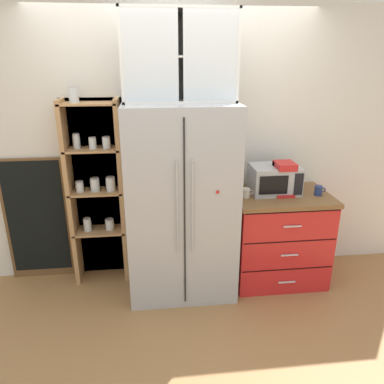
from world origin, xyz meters
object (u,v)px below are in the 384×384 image
(microwave, at_px, (274,179))
(chalkboard_menu, at_px, (37,220))
(mug_cream, at_px, (246,193))
(refrigerator, at_px, (181,202))
(bottle_clear, at_px, (283,183))
(mug_navy, at_px, (319,190))
(coffee_maker, at_px, (283,178))

(microwave, relative_size, chalkboard_menu, 0.36)
(mug_cream, relative_size, chalkboard_menu, 0.09)
(refrigerator, bearing_deg, mug_cream, -0.64)
(refrigerator, xyz_separation_m, bottle_clear, (0.95, 0.03, 0.13))
(mug_cream, distance_m, chalkboard_menu, 2.01)
(mug_navy, bearing_deg, refrigerator, 178.86)
(chalkboard_menu, bearing_deg, refrigerator, -13.62)
(refrigerator, distance_m, chalkboard_menu, 1.43)
(mug_navy, bearing_deg, microwave, 163.25)
(mug_cream, distance_m, bottle_clear, 0.36)
(refrigerator, distance_m, mug_cream, 0.60)
(refrigerator, relative_size, microwave, 3.96)
(mug_cream, height_order, chalkboard_menu, chalkboard_menu)
(mug_navy, bearing_deg, coffee_maker, 167.03)
(refrigerator, xyz_separation_m, coffee_maker, (0.95, 0.05, 0.17))
(coffee_maker, height_order, mug_navy, coffee_maker)
(coffee_maker, bearing_deg, mug_cream, -171.03)
(chalkboard_menu, bearing_deg, microwave, -6.08)
(mug_cream, bearing_deg, bottle_clear, 5.14)
(coffee_maker, height_order, chalkboard_menu, chalkboard_menu)
(mug_cream, xyz_separation_m, chalkboard_menu, (-1.96, 0.34, -0.32))
(mug_cream, bearing_deg, refrigerator, 179.36)
(mug_navy, relative_size, mug_cream, 0.99)
(chalkboard_menu, bearing_deg, coffee_maker, -6.94)
(microwave, relative_size, mug_navy, 4.16)
(refrigerator, bearing_deg, microwave, 5.90)
(bottle_clear, bearing_deg, microwave, 133.97)
(bottle_clear, xyz_separation_m, chalkboard_menu, (-2.31, 0.31, -0.39))
(microwave, distance_m, bottle_clear, 0.09)
(coffee_maker, xyz_separation_m, mug_cream, (-0.35, -0.06, -0.11))
(mug_navy, distance_m, chalkboard_menu, 2.67)
(refrigerator, height_order, mug_cream, refrigerator)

